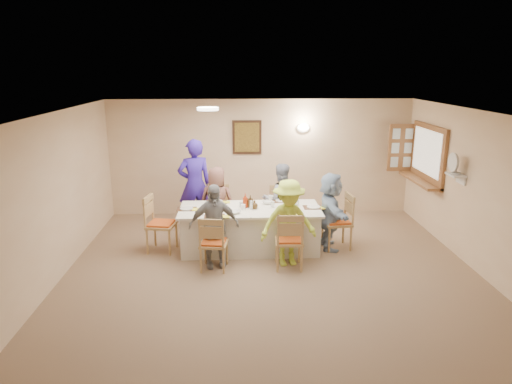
{
  "coord_description": "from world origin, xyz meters",
  "views": [
    {
      "loc": [
        -0.54,
        -6.21,
        3.13
      ],
      "look_at": [
        -0.2,
        1.4,
        1.05
      ],
      "focal_mm": 32.0,
      "sensor_mm": 36.0,
      "label": 1
    }
  ],
  "objects_px": {
    "diner_back_right": "(280,200)",
    "serving_hatch": "(428,154)",
    "chair_left_end": "(161,223)",
    "condiment_ketchup": "(245,201)",
    "diner_front_left": "(214,226)",
    "desk_fan": "(455,166)",
    "chair_right_end": "(337,221)",
    "chair_front_right": "(289,240)",
    "caregiver": "(195,185)",
    "diner_front_right": "(288,223)",
    "chair_back_right": "(280,210)",
    "diner_right_end": "(330,211)",
    "chair_back_left": "(217,210)",
    "diner_back_left": "(217,202)",
    "dining_table": "(250,229)",
    "chair_front_left": "(214,242)"
  },
  "relations": [
    {
      "from": "chair_right_end",
      "to": "diner_back_right",
      "type": "height_order",
      "value": "diner_back_right"
    },
    {
      "from": "chair_back_right",
      "to": "chair_left_end",
      "type": "xyz_separation_m",
      "value": [
        -2.15,
        -0.8,
        0.04
      ]
    },
    {
      "from": "chair_front_right",
      "to": "caregiver",
      "type": "xyz_separation_m",
      "value": [
        -1.65,
        1.95,
        0.43
      ]
    },
    {
      "from": "chair_front_right",
      "to": "diner_right_end",
      "type": "height_order",
      "value": "diner_right_end"
    },
    {
      "from": "diner_back_right",
      "to": "desk_fan",
      "type": "bearing_deg",
      "value": 155.33
    },
    {
      "from": "chair_back_right",
      "to": "chair_back_left",
      "type": "bearing_deg",
      "value": -174.36
    },
    {
      "from": "desk_fan",
      "to": "diner_front_right",
      "type": "height_order",
      "value": "desk_fan"
    },
    {
      "from": "serving_hatch",
      "to": "chair_front_right",
      "type": "distance_m",
      "value": 3.59
    },
    {
      "from": "diner_front_right",
      "to": "chair_left_end",
      "type": "bearing_deg",
      "value": 152.51
    },
    {
      "from": "serving_hatch",
      "to": "diner_back_left",
      "type": "bearing_deg",
      "value": -175.32
    },
    {
      "from": "serving_hatch",
      "to": "chair_left_end",
      "type": "relative_size",
      "value": 1.49
    },
    {
      "from": "chair_front_left",
      "to": "caregiver",
      "type": "distance_m",
      "value": 2.05
    },
    {
      "from": "diner_front_left",
      "to": "desk_fan",
      "type": "bearing_deg",
      "value": -4.21
    },
    {
      "from": "diner_back_right",
      "to": "diner_front_left",
      "type": "relative_size",
      "value": 1.03
    },
    {
      "from": "diner_back_right",
      "to": "caregiver",
      "type": "bearing_deg",
      "value": -20.73
    },
    {
      "from": "caregiver",
      "to": "diner_right_end",
      "type": "bearing_deg",
      "value": 140.29
    },
    {
      "from": "diner_front_left",
      "to": "condiment_ketchup",
      "type": "distance_m",
      "value": 0.92
    },
    {
      "from": "serving_hatch",
      "to": "chair_back_right",
      "type": "distance_m",
      "value": 3.1
    },
    {
      "from": "serving_hatch",
      "to": "chair_back_right",
      "type": "height_order",
      "value": "serving_hatch"
    },
    {
      "from": "diner_back_right",
      "to": "serving_hatch",
      "type": "bearing_deg",
      "value": -178.24
    },
    {
      "from": "chair_front_left",
      "to": "chair_left_end",
      "type": "relative_size",
      "value": 0.9
    },
    {
      "from": "chair_back_left",
      "to": "chair_left_end",
      "type": "bearing_deg",
      "value": -134.09
    },
    {
      "from": "desk_fan",
      "to": "diner_front_left",
      "type": "relative_size",
      "value": 0.22
    },
    {
      "from": "serving_hatch",
      "to": "dining_table",
      "type": "xyz_separation_m",
      "value": [
        -3.52,
        -1.02,
        -1.12
      ]
    },
    {
      "from": "desk_fan",
      "to": "diner_back_right",
      "type": "distance_m",
      "value": 3.1
    },
    {
      "from": "chair_back_left",
      "to": "chair_back_right",
      "type": "height_order",
      "value": "chair_back_left"
    },
    {
      "from": "chair_front_left",
      "to": "chair_right_end",
      "type": "xyz_separation_m",
      "value": [
        2.15,
        0.8,
        0.04
      ]
    },
    {
      "from": "chair_back_left",
      "to": "diner_front_right",
      "type": "bearing_deg",
      "value": -45.16
    },
    {
      "from": "chair_left_end",
      "to": "caregiver",
      "type": "distance_m",
      "value": 1.32
    },
    {
      "from": "chair_front_left",
      "to": "diner_front_right",
      "type": "height_order",
      "value": "diner_front_right"
    },
    {
      "from": "chair_right_end",
      "to": "diner_front_left",
      "type": "bearing_deg",
      "value": -78.88
    },
    {
      "from": "desk_fan",
      "to": "diner_right_end",
      "type": "xyz_separation_m",
      "value": [
        -1.99,
        0.33,
        -0.86
      ]
    },
    {
      "from": "diner_back_left",
      "to": "diner_front_left",
      "type": "distance_m",
      "value": 1.36
    },
    {
      "from": "desk_fan",
      "to": "chair_left_end",
      "type": "xyz_separation_m",
      "value": [
        -4.96,
        0.33,
        -1.05
      ]
    },
    {
      "from": "diner_right_end",
      "to": "desk_fan",
      "type": "bearing_deg",
      "value": -98.21
    },
    {
      "from": "chair_front_right",
      "to": "chair_back_left",
      "type": "bearing_deg",
      "value": -50.74
    },
    {
      "from": "diner_back_right",
      "to": "caregiver",
      "type": "relative_size",
      "value": 0.78
    },
    {
      "from": "serving_hatch",
      "to": "chair_front_right",
      "type": "bearing_deg",
      "value": -148.09
    },
    {
      "from": "serving_hatch",
      "to": "condiment_ketchup",
      "type": "height_order",
      "value": "serving_hatch"
    },
    {
      "from": "diner_back_left",
      "to": "diner_right_end",
      "type": "relative_size",
      "value": 0.98
    },
    {
      "from": "condiment_ketchup",
      "to": "diner_front_right",
      "type": "bearing_deg",
      "value": -47.37
    },
    {
      "from": "chair_back_right",
      "to": "chair_left_end",
      "type": "relative_size",
      "value": 0.92
    },
    {
      "from": "desk_fan",
      "to": "caregiver",
      "type": "xyz_separation_m",
      "value": [
        -4.46,
        1.48,
        -0.64
      ]
    },
    {
      "from": "diner_front_left",
      "to": "diner_front_right",
      "type": "bearing_deg",
      "value": -9.16
    },
    {
      "from": "dining_table",
      "to": "chair_front_right",
      "type": "relative_size",
      "value": 2.56
    },
    {
      "from": "chair_back_right",
      "to": "diner_right_end",
      "type": "xyz_separation_m",
      "value": [
        0.82,
        -0.8,
        0.23
      ]
    },
    {
      "from": "serving_hatch",
      "to": "chair_right_end",
      "type": "xyz_separation_m",
      "value": [
        -1.97,
        -1.02,
        -1.0
      ]
    },
    {
      "from": "diner_back_right",
      "to": "chair_front_left",
      "type": "bearing_deg",
      "value": 46.13
    },
    {
      "from": "diner_back_right",
      "to": "diner_front_right",
      "type": "bearing_deg",
      "value": 85.17
    },
    {
      "from": "chair_left_end",
      "to": "condiment_ketchup",
      "type": "relative_size",
      "value": 4.05
    }
  ]
}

